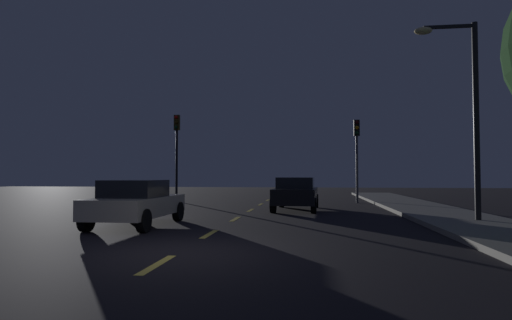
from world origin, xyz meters
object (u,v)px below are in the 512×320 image
at_px(car_stopped_ahead, 296,193).
at_px(car_adjacent_lane, 137,202).
at_px(street_lamp_right, 465,100).
at_px(traffic_signal_right, 357,144).
at_px(traffic_signal_left, 177,141).

distance_m(car_stopped_ahead, car_adjacent_lane, 7.97).
bearing_deg(street_lamp_right, traffic_signal_right, 102.53).
bearing_deg(traffic_signal_right, traffic_signal_left, 179.99).
xyz_separation_m(traffic_signal_right, car_adjacent_lane, (-7.85, -11.78, -2.56)).
relative_size(traffic_signal_right, car_stopped_ahead, 1.08).
bearing_deg(traffic_signal_right, car_adjacent_lane, -123.67).
bearing_deg(street_lamp_right, car_adjacent_lane, -170.55).
relative_size(car_stopped_ahead, car_adjacent_lane, 1.07).
height_order(traffic_signal_right, car_adjacent_lane, traffic_signal_right).
height_order(traffic_signal_right, car_stopped_ahead, traffic_signal_right).
xyz_separation_m(traffic_signal_left, street_lamp_right, (12.69, -10.10, 0.32)).
relative_size(traffic_signal_right, car_adjacent_lane, 1.15).
xyz_separation_m(traffic_signal_left, car_adjacent_lane, (2.60, -11.78, -2.87)).
distance_m(traffic_signal_left, traffic_signal_right, 10.45).
relative_size(car_adjacent_lane, street_lamp_right, 0.63).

